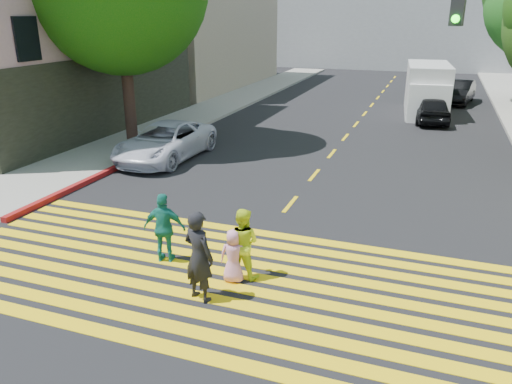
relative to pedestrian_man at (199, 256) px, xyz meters
The scene contains 17 objects.
ground 1.04m from the pedestrian_man, 59.53° to the right, with size 120.00×120.00×0.00m, color black.
sidewalk_left 23.15m from the pedestrian_man, 110.94° to the left, with size 3.00×40.00×0.15m, color gray.
curb_red 8.75m from the pedestrian_man, 139.94° to the left, with size 0.20×8.00×0.16m, color maroon.
crosswalk 1.30m from the pedestrian_man, 75.29° to the left, with size 13.40×5.30×0.01m.
lane_line 22.13m from the pedestrian_man, 89.40° to the left, with size 0.12×34.40×0.01m.
building_left_pink 19.92m from the pedestrian_man, 143.64° to the left, with size 12.10×14.10×11.00m.
building_left_tan 32.05m from the pedestrian_man, 119.73° to the left, with size 12.00×16.00×10.00m, color tan.
backdrop_block 47.88m from the pedestrian_man, 89.72° to the left, with size 30.00×8.00×12.00m, color gray.
pedestrian_man is the anchor object (origin of this frame).
pedestrian_woman 1.22m from the pedestrian_man, 67.69° to the left, with size 0.76×0.59×1.56m, color #D8F020.
pedestrian_child 1.00m from the pedestrian_man, 67.79° to the left, with size 0.57×0.37×1.17m, color pink.
pedestrian_extra 1.87m from the pedestrian_man, 140.38° to the left, with size 0.95×0.40×1.63m, color #187568.
white_sedan 10.35m from the pedestrian_man, 123.23° to the left, with size 2.30×5.00×1.39m, color silver.
dark_car_near 19.80m from the pedestrian_man, 79.04° to the left, with size 1.65×4.09×1.39m, color black.
silver_car 30.05m from the pedestrian_man, 82.89° to the left, with size 1.69×4.16×1.21m, color #9FA4B9.
dark_car_parked 26.59m from the pedestrian_man, 78.79° to the left, with size 1.51×4.33×1.43m, color black.
white_van 21.90m from the pedestrian_man, 81.05° to the left, with size 2.62×5.93×2.72m.
Camera 1 is at (3.74, -7.33, 5.36)m, focal length 35.00 mm.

